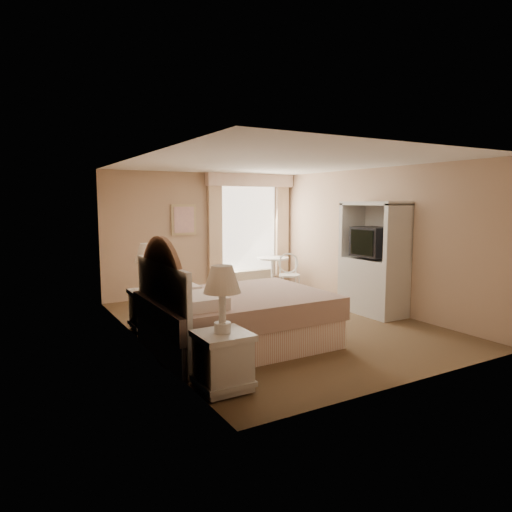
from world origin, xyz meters
TOP-DOWN VIEW (x-y plane):
  - room at (0.00, 0.00)m, footprint 4.21×5.51m
  - window at (1.05, 2.65)m, footprint 2.05×0.22m
  - framed_art at (-0.45, 2.71)m, footprint 0.52×0.04m
  - bed at (-1.11, -0.68)m, footprint 2.32×1.83m
  - nightstand_near at (-1.84, -1.94)m, footprint 0.52×0.52m
  - nightstand_far at (-1.84, 0.57)m, footprint 0.53×0.53m
  - round_table at (1.40, 2.28)m, footprint 0.68×0.68m
  - cafe_chair at (1.35, 1.59)m, footprint 0.55×0.55m
  - armoire at (1.81, -0.29)m, footprint 0.58×1.15m

SIDE VIEW (x-z plane):
  - bed at x=-1.11m, z-range -0.42..1.20m
  - nightstand_near at x=-1.84m, z-range -0.16..1.11m
  - round_table at x=1.40m, z-range 0.12..0.84m
  - nightstand_far at x=-1.84m, z-range -0.16..1.13m
  - cafe_chair at x=1.35m, z-range 0.07..0.94m
  - armoire at x=1.81m, z-range -0.16..1.75m
  - room at x=0.00m, z-range -0.01..2.50m
  - window at x=1.05m, z-range 0.09..2.60m
  - framed_art at x=-0.45m, z-range 1.24..1.86m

